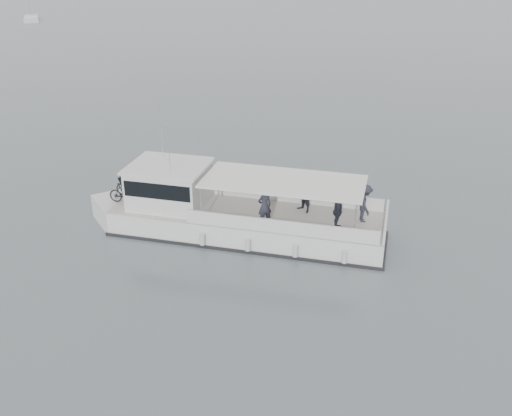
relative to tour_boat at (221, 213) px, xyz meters
The scene contains 2 objects.
ground 7.10m from the tour_boat, 34.48° to the left, with size 1400.00×1400.00×0.00m, color #525D61.
tour_boat is the anchor object (origin of this frame).
Camera 1 is at (8.57, -25.08, 13.37)m, focal length 40.00 mm.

